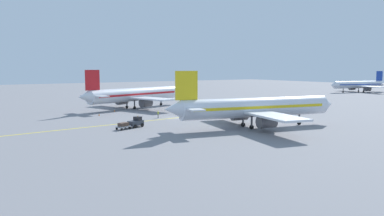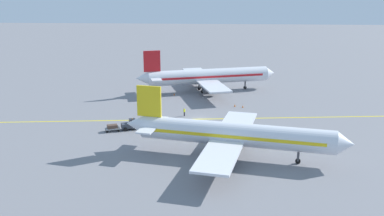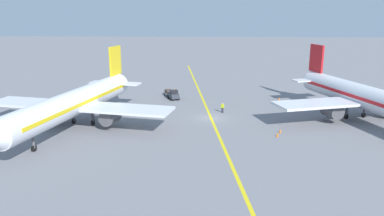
% 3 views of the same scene
% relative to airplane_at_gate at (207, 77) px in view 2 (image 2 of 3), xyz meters
% --- Properties ---
extents(ground_plane, '(400.00, 400.00, 0.00)m').
position_rel_airplane_at_gate_xyz_m(ground_plane, '(23.31, -0.66, -3.71)').
color(ground_plane, slate).
extents(apron_yellow_centreline, '(13.99, 119.27, 0.01)m').
position_rel_airplane_at_gate_xyz_m(apron_yellow_centreline, '(23.31, -0.66, -3.71)').
color(apron_yellow_centreline, yellow).
rests_on(apron_yellow_centreline, ground).
extents(airplane_at_gate, '(28.30, 34.81, 10.60)m').
position_rel_airplane_at_gate_xyz_m(airplane_at_gate, '(0.00, 0.00, 0.00)').
color(airplane_at_gate, silver).
rests_on(airplane_at_gate, ground).
extents(airplane_adjacent_stand, '(28.47, 35.33, 10.60)m').
position_rel_airplane_at_gate_xyz_m(airplane_adjacent_stand, '(42.82, 5.16, 0.00)').
color(airplane_adjacent_stand, silver).
rests_on(airplane_adjacent_stand, ground).
extents(baggage_tug_dark, '(2.63, 3.35, 2.11)m').
position_rel_airplane_at_gate_xyz_m(baggage_tug_dark, '(30.45, -13.32, -2.81)').
color(baggage_tug_dark, '#333842').
rests_on(baggage_tug_dark, ground).
extents(baggage_cart_trailing, '(2.29, 2.94, 1.24)m').
position_rel_airplane_at_gate_xyz_m(baggage_cart_trailing, '(31.71, -16.37, -2.95)').
color(baggage_cart_trailing, gray).
rests_on(baggage_cart_trailing, ground).
extents(ground_crew_worker, '(0.53, 0.36, 1.68)m').
position_rel_airplane_at_gate_xyz_m(ground_crew_worker, '(21.37, -3.96, -2.80)').
color(ground_crew_worker, '#23232D').
rests_on(ground_crew_worker, ground).
extents(traffic_cone_near_nose, '(0.32, 0.32, 0.55)m').
position_rel_airplane_at_gate_xyz_m(traffic_cone_near_nose, '(10.17, -13.61, -3.43)').
color(traffic_cone_near_nose, orange).
rests_on(traffic_cone_near_nose, ground).
extents(traffic_cone_mid_apron, '(0.32, 0.32, 0.55)m').
position_rel_airplane_at_gate_xyz_m(traffic_cone_mid_apron, '(13.70, 6.51, -3.43)').
color(traffic_cone_mid_apron, orange).
rests_on(traffic_cone_mid_apron, ground).
extents(traffic_cone_by_wingtip, '(0.32, 0.32, 0.55)m').
position_rel_airplane_at_gate_xyz_m(traffic_cone_by_wingtip, '(4.51, -7.72, -3.43)').
color(traffic_cone_by_wingtip, orange).
rests_on(traffic_cone_by_wingtip, ground).
extents(traffic_cone_far_edge, '(0.32, 0.32, 0.55)m').
position_rel_airplane_at_gate_xyz_m(traffic_cone_far_edge, '(14.38, 8.23, -3.43)').
color(traffic_cone_far_edge, orange).
rests_on(traffic_cone_far_edge, ground).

